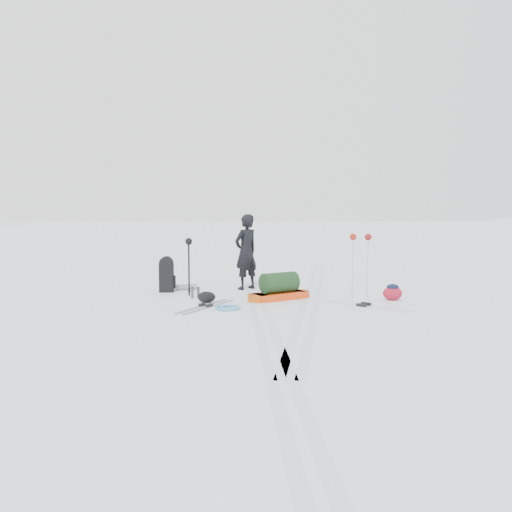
# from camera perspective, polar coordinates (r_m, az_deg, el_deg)

# --- Properties ---
(ground) EXTENTS (200.00, 200.00, 0.00)m
(ground) POSITION_cam_1_polar(r_m,az_deg,el_deg) (10.54, 0.10, -5.31)
(ground) COLOR white
(ground) RESTS_ON ground
(ski_tracks) EXTENTS (3.38, 17.97, 0.01)m
(ski_tracks) POSITION_cam_1_polar(r_m,az_deg,el_deg) (11.41, 3.24, -4.51)
(ski_tracks) COLOR silver
(ski_tracks) RESTS_ON ground
(skier) EXTENTS (0.79, 0.79, 1.85)m
(skier) POSITION_cam_1_polar(r_m,az_deg,el_deg) (12.21, -1.15, 0.47)
(skier) COLOR black
(skier) RESTS_ON ground
(pulk_sled) EXTENTS (1.53, 1.19, 0.59)m
(pulk_sled) POSITION_cam_1_polar(r_m,az_deg,el_deg) (10.88, 2.67, -3.79)
(pulk_sled) COLOR #ED420D
(pulk_sled) RESTS_ON ground
(expedition_rucksack) EXTENTS (0.85, 0.61, 0.85)m
(expedition_rucksack) POSITION_cam_1_polar(r_m,az_deg,el_deg) (12.06, -9.91, -2.19)
(expedition_rucksack) COLOR black
(expedition_rucksack) RESTS_ON ground
(ski_poles_black) EXTENTS (0.16, 0.18, 1.31)m
(ski_poles_black) POSITION_cam_1_polar(r_m,az_deg,el_deg) (11.38, -7.69, 0.86)
(ski_poles_black) COLOR black
(ski_poles_black) RESTS_ON ground
(ski_poles_silver) EXTENTS (0.45, 0.23, 1.44)m
(ski_poles_silver) POSITION_cam_1_polar(r_m,az_deg,el_deg) (10.85, 11.85, 1.28)
(ski_poles_silver) COLOR silver
(ski_poles_silver) RESTS_ON ground
(touring_skis_grey) EXTENTS (1.03, 1.64, 0.06)m
(touring_skis_grey) POSITION_cam_1_polar(r_m,az_deg,el_deg) (10.08, -5.78, -5.73)
(touring_skis_grey) COLOR #989AA0
(touring_skis_grey) RESTS_ON ground
(touring_skis_white) EXTENTS (1.75, 1.48, 0.07)m
(touring_skis_white) POSITION_cam_1_polar(r_m,az_deg,el_deg) (10.28, 12.21, -5.59)
(touring_skis_white) COLOR silver
(touring_skis_white) RESTS_ON ground
(rope_coil) EXTENTS (0.67, 0.67, 0.06)m
(rope_coil) POSITION_cam_1_polar(r_m,az_deg,el_deg) (9.84, -3.20, -5.88)
(rope_coil) COLOR #4FA2C0
(rope_coil) RESTS_ON ground
(small_daypack) EXTENTS (0.42, 0.33, 0.35)m
(small_daypack) POSITION_cam_1_polar(r_m,az_deg,el_deg) (11.16, 15.34, -4.02)
(small_daypack) COLOR maroon
(small_daypack) RESTS_ON ground
(thermos_pair) EXTENTS (0.18, 0.23, 0.25)m
(thermos_pair) POSITION_cam_1_polar(r_m,az_deg,el_deg) (11.14, -6.96, -4.17)
(thermos_pair) COLOR #56585D
(thermos_pair) RESTS_ON ground
(stuff_sack) EXTENTS (0.44, 0.38, 0.23)m
(stuff_sack) POSITION_cam_1_polar(r_m,az_deg,el_deg) (10.56, -5.68, -4.68)
(stuff_sack) COLOR black
(stuff_sack) RESTS_ON ground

